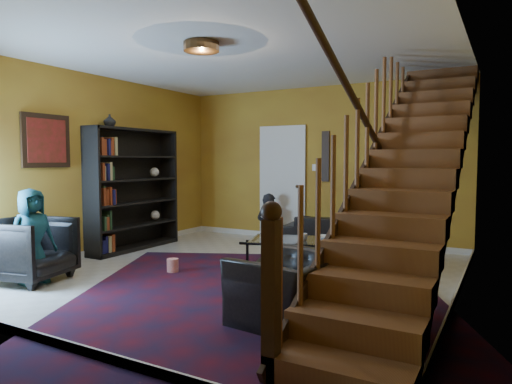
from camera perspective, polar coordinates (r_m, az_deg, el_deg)
floor at (r=6.05m, az=-2.09°, el=-10.20°), size 5.50×5.50×0.00m
room at (r=7.84m, az=-5.39°, el=-6.56°), size 5.50×5.50×5.50m
staircase at (r=5.09m, az=18.75°, el=2.84°), size 0.95×5.02×3.18m
bookshelf at (r=7.84m, az=-14.97°, el=0.07°), size 0.35×1.80×2.00m
door at (r=8.61m, az=3.32°, el=0.94°), size 0.82×0.05×2.05m
framed_picture at (r=6.96m, az=-24.75°, el=5.83°), size 0.04×0.74×0.74m
wall_hanging at (r=8.26m, az=8.68°, el=4.42°), size 0.14×0.03×0.90m
ceiling_fixture at (r=5.34m, az=-6.84°, el=17.57°), size 0.40×0.40×0.10m
rug at (r=5.03m, az=0.24°, el=-13.03°), size 5.37×5.64×0.02m
sofa at (r=7.80m, az=10.59°, el=-4.99°), size 1.94×0.93×0.55m
armchair_left at (r=6.25m, az=-26.41°, el=-6.46°), size 1.03×1.01×0.79m
armchair_right at (r=4.25m, az=4.17°, el=-12.02°), size 0.95×1.05×0.63m
person_adult_a at (r=8.40m, az=1.62°, el=-4.69°), size 0.49×0.32×1.33m
person_adult_b at (r=7.64m, az=17.14°, el=-6.36°), size 0.57×0.45×1.17m
person_child at (r=6.12m, az=-26.23°, el=-4.96°), size 0.42×0.59×1.15m
coffee_table at (r=6.00m, az=5.23°, el=-7.75°), size 1.35×1.03×0.46m
cup_a at (r=5.90m, az=5.93°, el=-5.59°), size 0.14×0.14×0.09m
cup_b at (r=6.11m, az=2.45°, el=-5.24°), size 0.10×0.10×0.09m
bowl at (r=5.93m, az=8.68°, el=-5.71°), size 0.27×0.27×0.06m
vase at (r=7.49m, az=-17.82°, el=8.50°), size 0.18×0.18×0.19m
popcorn_bucket at (r=6.15m, az=-10.37°, el=-9.00°), size 0.17×0.17×0.17m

